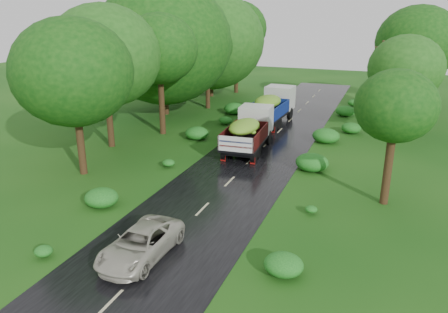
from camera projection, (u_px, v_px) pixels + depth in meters
The scene contains 10 objects.
ground at pixel (165, 248), 18.68m from camera, with size 120.00×120.00×0.00m, color #0F410D.
road at pixel (210, 201), 23.09m from camera, with size 6.50×80.00×0.02m, color black.
road_lines at pixel (217, 194), 23.97m from camera, with size 0.12×69.60×0.00m.
truck_near at pixel (249, 129), 31.01m from camera, with size 2.77×6.79×2.79m.
truck_far at pixel (273, 104), 38.31m from camera, with size 2.77×7.11×2.95m.
car at pixel (141, 244), 17.76m from camera, with size 2.05×4.44×1.23m, color #B3B09F.
utility_pole at pixel (379, 84), 36.44m from camera, with size 1.27×0.21×7.22m.
trees_left at pixel (178, 45), 39.82m from camera, with size 7.24×32.73×9.12m.
trees_right at pixel (412, 59), 35.51m from camera, with size 4.72×30.71×8.49m.
shrubs at pixel (259, 147), 30.93m from camera, with size 11.90×44.00×0.70m.
Camera 1 is at (8.27, -14.40, 9.75)m, focal length 35.00 mm.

